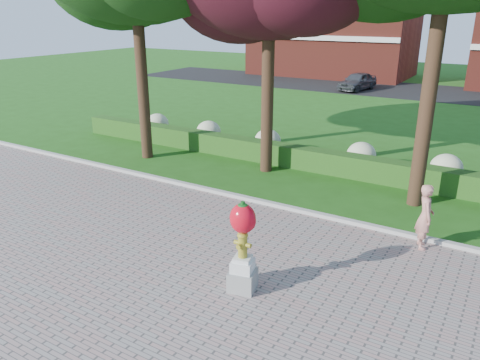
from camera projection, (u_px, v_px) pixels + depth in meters
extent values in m
plane|color=#215214|center=(224.00, 248.00, 11.88)|extent=(100.00, 100.00, 0.00)
cube|color=gray|center=(107.00, 336.00, 8.65)|extent=(40.00, 14.00, 0.04)
cube|color=#ADADA5|center=(278.00, 206.00, 14.27)|extent=(40.00, 0.18, 0.15)
cube|color=#134112|center=(326.00, 162.00, 17.38)|extent=(24.00, 0.70, 0.80)
ellipsoid|color=#BCC999|center=(157.00, 124.00, 22.49)|extent=(1.10, 1.10, 0.99)
ellipsoid|color=#BCC999|center=(209.00, 132.00, 21.04)|extent=(1.10, 1.10, 0.99)
ellipsoid|color=#BCC999|center=(268.00, 141.00, 19.58)|extent=(1.10, 1.10, 0.99)
ellipsoid|color=#BCC999|center=(361.00, 155.00, 17.65)|extent=(1.10, 1.10, 0.99)
ellipsoid|color=#BCC999|center=(446.00, 168.00, 16.19)|extent=(1.10, 1.10, 0.99)
cube|color=black|center=(430.00, 92.00, 34.42)|extent=(50.00, 8.00, 0.02)
cube|color=maroon|center=(333.00, 36.00, 42.90)|extent=(14.00, 8.00, 7.00)
cylinder|color=black|center=(142.00, 74.00, 18.15)|extent=(0.44, 0.44, 6.72)
cylinder|color=black|center=(268.00, 88.00, 16.62)|extent=(0.44, 0.44, 6.16)
cylinder|color=black|center=(430.00, 87.00, 13.37)|extent=(0.44, 0.44, 7.28)
cube|color=gray|center=(243.00, 280.00, 10.01)|extent=(0.66, 0.66, 0.44)
cube|color=silver|center=(243.00, 266.00, 9.90)|extent=(0.53, 0.53, 0.25)
cube|color=silver|center=(243.00, 258.00, 9.84)|extent=(0.43, 0.43, 0.09)
cylinder|color=olive|center=(243.00, 246.00, 9.74)|extent=(0.20, 0.20, 0.50)
ellipsoid|color=olive|center=(243.00, 235.00, 9.65)|extent=(0.23, 0.23, 0.16)
cylinder|color=olive|center=(237.00, 242.00, 9.79)|extent=(0.11, 0.10, 0.10)
cylinder|color=olive|center=(249.00, 245.00, 9.65)|extent=(0.11, 0.10, 0.10)
cylinder|color=olive|center=(239.00, 246.00, 9.61)|extent=(0.11, 0.11, 0.11)
cylinder|color=olive|center=(243.00, 232.00, 9.63)|extent=(0.07, 0.07, 0.04)
ellipsoid|color=red|center=(243.00, 219.00, 9.52)|extent=(0.56, 0.50, 0.64)
ellipsoid|color=red|center=(236.00, 218.00, 9.61)|extent=(0.27, 0.27, 0.41)
ellipsoid|color=red|center=(250.00, 221.00, 9.45)|extent=(0.27, 0.27, 0.41)
cylinder|color=#125017|center=(243.00, 204.00, 9.41)|extent=(0.09, 0.09, 0.11)
ellipsoid|color=#125017|center=(243.00, 205.00, 9.42)|extent=(0.21, 0.21, 0.07)
imported|color=tan|center=(425.00, 216.00, 11.60)|extent=(0.60, 0.72, 1.68)
imported|color=#3C3E43|center=(357.00, 81.00, 35.09)|extent=(2.27, 4.11, 1.32)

